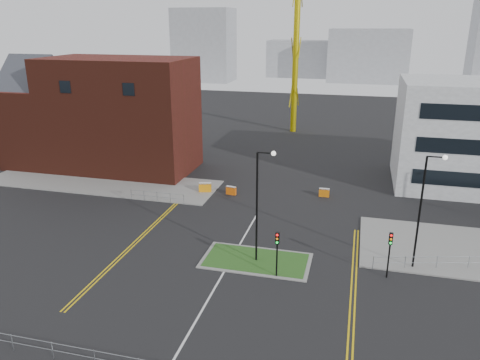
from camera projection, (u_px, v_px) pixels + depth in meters
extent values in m
plane|color=black|center=(199.00, 315.00, 30.49)|extent=(200.00, 200.00, 0.00)
cube|color=slate|center=(101.00, 182.00, 55.38)|extent=(28.00, 8.00, 0.12)
cube|color=slate|center=(256.00, 261.00, 37.34)|extent=(8.60, 4.60, 0.08)
cube|color=#1D4316|center=(256.00, 260.00, 37.33)|extent=(8.00, 4.00, 0.12)
cube|color=#4E1D13|center=(121.00, 115.00, 58.65)|extent=(18.00, 10.00, 14.00)
cube|color=black|center=(65.00, 87.00, 53.71)|extent=(1.40, 0.10, 1.40)
cube|color=black|center=(129.00, 89.00, 51.80)|extent=(1.40, 0.10, 1.40)
cube|color=#4E1D13|center=(40.00, 126.00, 62.14)|extent=(6.00, 10.00, 10.00)
cube|color=#2D3038|center=(35.00, 88.00, 60.53)|extent=(6.40, 8.49, 8.49)
cylinder|color=#BEAB0B|center=(297.00, 22.00, 75.54)|extent=(1.00, 1.00, 36.15)
cylinder|color=black|center=(257.00, 209.00, 35.90)|extent=(0.16, 0.16, 9.00)
cylinder|color=black|center=(265.00, 153.00, 34.31)|extent=(1.20, 0.10, 0.10)
sphere|color=silver|center=(274.00, 153.00, 34.16)|extent=(0.36, 0.36, 0.36)
cylinder|color=black|center=(419.00, 214.00, 34.88)|extent=(0.16, 0.16, 9.00)
cylinder|color=black|center=(436.00, 157.00, 33.29)|extent=(1.20, 0.10, 0.10)
sphere|color=silver|center=(445.00, 158.00, 33.14)|extent=(0.36, 0.36, 0.36)
cylinder|color=black|center=(277.00, 259.00, 34.56)|extent=(0.12, 0.12, 3.00)
cube|color=black|center=(277.00, 238.00, 34.01)|extent=(0.28, 0.22, 0.90)
sphere|color=red|center=(277.00, 235.00, 33.79)|extent=(0.18, 0.18, 0.18)
sphere|color=orange|center=(277.00, 239.00, 33.89)|extent=(0.18, 0.18, 0.18)
sphere|color=#0CCC33|center=(277.00, 243.00, 33.99)|extent=(0.18, 0.18, 0.18)
cylinder|color=black|center=(388.00, 259.00, 34.49)|extent=(0.12, 0.12, 3.00)
cube|color=black|center=(391.00, 239.00, 33.94)|extent=(0.28, 0.22, 0.90)
sphere|color=red|center=(391.00, 236.00, 33.73)|extent=(0.18, 0.18, 0.18)
sphere|color=orange|center=(391.00, 239.00, 33.82)|extent=(0.18, 0.18, 0.18)
sphere|color=#0CCC33|center=(391.00, 243.00, 33.92)|extent=(0.18, 0.18, 0.18)
cylinder|color=gray|center=(157.00, 192.00, 49.26)|extent=(6.00, 0.04, 0.04)
cylinder|color=gray|center=(157.00, 197.00, 49.42)|extent=(6.00, 0.04, 0.04)
cylinder|color=gray|center=(131.00, 194.00, 50.14)|extent=(0.05, 0.05, 1.10)
cylinder|color=gray|center=(184.00, 199.00, 48.71)|extent=(0.05, 0.05, 1.10)
cylinder|color=gray|center=(373.00, 263.00, 35.95)|extent=(0.05, 0.05, 1.10)
cube|color=silver|center=(209.00, 298.00, 32.32)|extent=(0.15, 30.00, 0.01)
cube|color=gold|center=(141.00, 235.00, 41.79)|extent=(0.12, 24.00, 0.01)
cube|color=gold|center=(144.00, 236.00, 41.72)|extent=(0.12, 24.00, 0.01)
cube|color=gold|center=(351.00, 287.00, 33.73)|extent=(0.12, 20.00, 0.01)
cube|color=gold|center=(356.00, 287.00, 33.66)|extent=(0.12, 20.00, 0.01)
cube|color=gray|center=(204.00, 45.00, 146.41)|extent=(18.00, 12.00, 22.00)
cube|color=gray|center=(368.00, 56.00, 144.66)|extent=(24.00, 12.00, 16.00)
cube|color=gray|center=(313.00, 59.00, 158.74)|extent=(30.00, 12.00, 12.00)
cube|color=orange|center=(205.00, 188.00, 52.07)|extent=(1.44, 0.77, 1.14)
cube|color=silver|center=(205.00, 183.00, 51.91)|extent=(1.44, 0.77, 0.14)
cube|color=#DB5A0C|center=(231.00, 191.00, 51.53)|extent=(1.15, 0.55, 0.92)
cube|color=silver|center=(231.00, 187.00, 51.40)|extent=(1.15, 0.55, 0.11)
cube|color=orange|center=(324.00, 193.00, 50.91)|extent=(1.12, 0.40, 0.93)
cube|color=silver|center=(324.00, 189.00, 50.78)|extent=(1.12, 0.40, 0.11)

